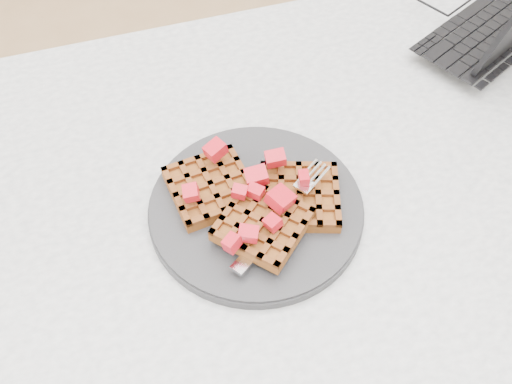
% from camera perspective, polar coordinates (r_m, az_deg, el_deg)
% --- Properties ---
extents(table, '(1.20, 0.80, 0.75)m').
position_cam_1_polar(table, '(0.81, 10.55, -4.80)').
color(table, silver).
rests_on(table, ground).
extents(plate, '(0.25, 0.25, 0.02)m').
position_cam_1_polar(plate, '(0.67, 0.00, -1.64)').
color(plate, '#252528').
rests_on(plate, table).
extents(waffles, '(0.20, 0.19, 0.03)m').
position_cam_1_polar(waffles, '(0.66, 0.12, -0.92)').
color(waffles, brown).
rests_on(waffles, plate).
extents(strawberry_pile, '(0.15, 0.15, 0.02)m').
position_cam_1_polar(strawberry_pile, '(0.64, 0.00, 0.76)').
color(strawberry_pile, '#A30010').
rests_on(strawberry_pile, waffles).
extents(fork, '(0.16, 0.12, 0.02)m').
position_cam_1_polar(fork, '(0.65, 3.17, -2.16)').
color(fork, silver).
rests_on(fork, plate).
extents(laptop, '(0.36, 0.33, 0.21)m').
position_cam_1_polar(laptop, '(0.98, 22.58, 16.54)').
color(laptop, black).
rests_on(laptop, table).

